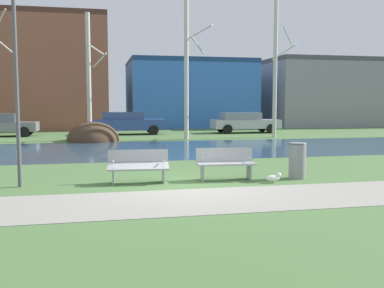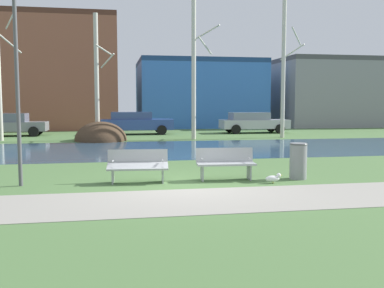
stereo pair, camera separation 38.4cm
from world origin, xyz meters
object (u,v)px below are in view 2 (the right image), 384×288
(streetlamp, at_px, (15,38))
(parked_hatch_third_silver, at_px, (253,122))
(bench_right, at_px, (226,163))
(parked_sedan_second_blue, at_px, (136,122))
(bench_left, at_px, (138,165))
(seagull, at_px, (273,178))
(parked_van_nearest_grey, at_px, (12,124))
(trash_bin, at_px, (298,160))

(streetlamp, height_order, parked_hatch_third_silver, streetlamp)
(bench_right, bearing_deg, parked_sedan_second_blue, 94.79)
(bench_left, bearing_deg, seagull, -11.84)
(seagull, height_order, parked_sedan_second_blue, parked_sedan_second_blue)
(parked_hatch_third_silver, bearing_deg, bench_left, -116.71)
(seagull, bearing_deg, parked_van_nearest_grey, 119.23)
(seagull, height_order, parked_van_nearest_grey, parked_van_nearest_grey)
(trash_bin, distance_m, streetlamp, 8.07)
(parked_hatch_third_silver, bearing_deg, seagull, -106.46)
(parked_sedan_second_blue, relative_size, parked_hatch_third_silver, 1.01)
(trash_bin, distance_m, seagull, 1.12)
(bench_left, relative_size, streetlamp, 0.29)
(bench_left, bearing_deg, parked_hatch_third_silver, 63.29)
(bench_right, xyz_separation_m, seagull, (1.11, -0.74, -0.34))
(bench_left, bearing_deg, bench_right, 0.00)
(seagull, bearing_deg, bench_right, 146.51)
(bench_left, xyz_separation_m, parked_van_nearest_grey, (-6.96, 17.99, 0.29))
(parked_van_nearest_grey, distance_m, parked_sedan_second_blue, 7.85)
(seagull, relative_size, parked_van_nearest_grey, 0.11)
(seagull, xyz_separation_m, parked_van_nearest_grey, (-10.48, 18.73, 0.63))
(streetlamp, bearing_deg, parked_sedan_second_blue, 77.91)
(bench_right, distance_m, seagull, 1.38)
(parked_van_nearest_grey, bearing_deg, parked_hatch_third_silver, -0.02)
(bench_right, xyz_separation_m, parked_van_nearest_grey, (-9.36, 17.99, 0.29))
(parked_sedan_second_blue, xyz_separation_m, parked_hatch_third_silver, (8.16, -0.12, -0.03))
(bench_right, distance_m, streetlamp, 6.29)
(parked_van_nearest_grey, bearing_deg, trash_bin, -57.98)
(bench_right, xyz_separation_m, trash_bin, (2.03, -0.23, 0.05))
(seagull, bearing_deg, parked_sedan_second_blue, 97.95)
(trash_bin, height_order, parked_van_nearest_grey, parked_van_nearest_grey)
(trash_bin, relative_size, parked_van_nearest_grey, 0.24)
(bench_right, height_order, seagull, bench_right)
(bench_left, distance_m, seagull, 3.61)
(bench_right, relative_size, streetlamp, 0.29)
(trash_bin, xyz_separation_m, parked_sedan_second_blue, (-3.54, 18.33, 0.28))
(trash_bin, bearing_deg, parked_sedan_second_blue, 100.95)
(streetlamp, bearing_deg, bench_left, -1.07)
(trash_bin, relative_size, parked_hatch_third_silver, 0.21)
(bench_right, xyz_separation_m, parked_sedan_second_blue, (-1.52, 18.10, 0.33))
(seagull, distance_m, parked_sedan_second_blue, 19.03)
(parked_van_nearest_grey, height_order, parked_sedan_second_blue, parked_sedan_second_blue)
(bench_right, bearing_deg, seagull, -33.49)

